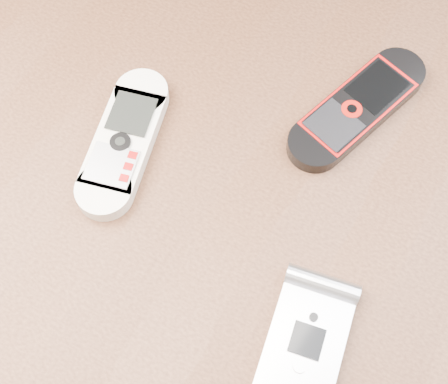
{
  "coord_description": "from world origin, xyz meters",
  "views": [
    {
      "loc": [
        0.11,
        -0.2,
        1.24
      ],
      "look_at": [
        0.01,
        0.0,
        0.76
      ],
      "focal_mm": 50.0,
      "sensor_mm": 36.0,
      "label": 1
    }
  ],
  "objects_px": {
    "nokia_black_red": "(357,108)",
    "motorola_razr": "(305,346)",
    "table": "(220,238)",
    "nokia_white": "(124,141)"
  },
  "relations": [
    {
      "from": "nokia_black_red",
      "to": "motorola_razr",
      "type": "height_order",
      "value": "motorola_razr"
    },
    {
      "from": "table",
      "to": "nokia_black_red",
      "type": "xyz_separation_m",
      "value": [
        0.07,
        0.13,
        0.11
      ]
    },
    {
      "from": "motorola_razr",
      "to": "table",
      "type": "bearing_deg",
      "value": 135.46
    },
    {
      "from": "table",
      "to": "motorola_razr",
      "type": "bearing_deg",
      "value": -34.43
    },
    {
      "from": "nokia_white",
      "to": "motorola_razr",
      "type": "xyz_separation_m",
      "value": [
        0.22,
        -0.08,
        0.0
      ]
    },
    {
      "from": "table",
      "to": "nokia_black_red",
      "type": "distance_m",
      "value": 0.19
    },
    {
      "from": "table",
      "to": "nokia_white",
      "type": "relative_size",
      "value": 7.92
    },
    {
      "from": "table",
      "to": "nokia_black_red",
      "type": "bearing_deg",
      "value": 62.6
    },
    {
      "from": "nokia_white",
      "to": "nokia_black_red",
      "type": "distance_m",
      "value": 0.21
    },
    {
      "from": "nokia_white",
      "to": "motorola_razr",
      "type": "bearing_deg",
      "value": -35.12
    }
  ]
}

